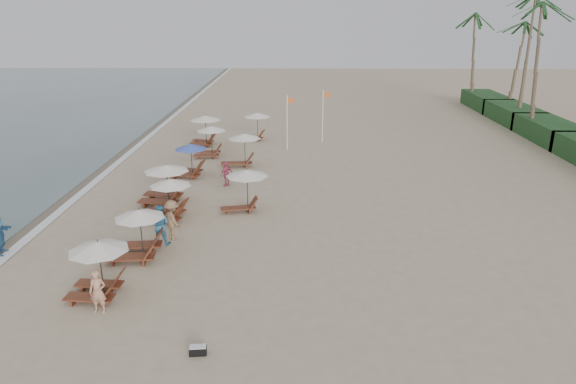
{
  "coord_description": "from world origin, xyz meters",
  "views": [
    {
      "loc": [
        1.26,
        -19.86,
        9.91
      ],
      "look_at": [
        0.86,
        4.97,
        1.3
      ],
      "focal_mm": 32.29,
      "sensor_mm": 36.0,
      "label": 1
    }
  ],
  "objects_px": {
    "lounger_station_5": "(209,141)",
    "inland_station_2": "(255,123)",
    "lounger_station_4": "(188,161)",
    "beachgoer_near": "(98,291)",
    "lounger_station_2": "(167,199)",
    "beachgoer_far_a": "(226,174)",
    "flag_pole_near": "(288,120)",
    "inland_station_1": "(241,148)",
    "lounger_station_1": "(135,236)",
    "inland_station_0": "(244,185)",
    "lounger_station_6": "(204,128)",
    "lounger_station_0": "(96,268)",
    "beachgoer_mid_a": "(160,225)",
    "duffel_bag": "(198,350)",
    "lounger_station_3": "(163,184)",
    "beachgoer_mid_b": "(172,220)"
  },
  "relations": [
    {
      "from": "duffel_bag",
      "to": "flag_pole_near",
      "type": "relative_size",
      "value": 0.13
    },
    {
      "from": "lounger_station_1",
      "to": "lounger_station_5",
      "type": "distance_m",
      "value": 16.41
    },
    {
      "from": "lounger_station_3",
      "to": "lounger_station_6",
      "type": "bearing_deg",
      "value": 89.98
    },
    {
      "from": "lounger_station_4",
      "to": "inland_station_0",
      "type": "height_order",
      "value": "inland_station_0"
    },
    {
      "from": "lounger_station_6",
      "to": "beachgoer_mid_b",
      "type": "bearing_deg",
      "value": -84.88
    },
    {
      "from": "beachgoer_mid_a",
      "to": "beachgoer_near",
      "type": "bearing_deg",
      "value": 84.56
    },
    {
      "from": "lounger_station_0",
      "to": "lounger_station_5",
      "type": "distance_m",
      "value": 19.69
    },
    {
      "from": "lounger_station_0",
      "to": "beachgoer_near",
      "type": "xyz_separation_m",
      "value": [
        0.42,
        -1.06,
        -0.37
      ]
    },
    {
      "from": "lounger_station_4",
      "to": "lounger_station_6",
      "type": "xyz_separation_m",
      "value": [
        -0.37,
        8.23,
        0.32
      ]
    },
    {
      "from": "lounger_station_0",
      "to": "inland_station_0",
      "type": "distance_m",
      "value": 9.91
    },
    {
      "from": "lounger_station_3",
      "to": "lounger_station_4",
      "type": "bearing_deg",
      "value": 85.68
    },
    {
      "from": "lounger_station_4",
      "to": "beachgoer_near",
      "type": "bearing_deg",
      "value": -89.78
    },
    {
      "from": "lounger_station_4",
      "to": "flag_pole_near",
      "type": "bearing_deg",
      "value": 47.64
    },
    {
      "from": "lounger_station_0",
      "to": "lounger_station_6",
      "type": "xyz_separation_m",
      "value": [
        -0.02,
        23.18,
        0.17
      ]
    },
    {
      "from": "lounger_station_1",
      "to": "lounger_station_5",
      "type": "relative_size",
      "value": 1.1
    },
    {
      "from": "lounger_station_0",
      "to": "lounger_station_1",
      "type": "bearing_deg",
      "value": 82.56
    },
    {
      "from": "duffel_bag",
      "to": "inland_station_0",
      "type": "bearing_deg",
      "value": 88.82
    },
    {
      "from": "inland_station_1",
      "to": "inland_station_2",
      "type": "bearing_deg",
      "value": 87.31
    },
    {
      "from": "lounger_station_2",
      "to": "beachgoer_far_a",
      "type": "bearing_deg",
      "value": 66.21
    },
    {
      "from": "lounger_station_5",
      "to": "inland_station_2",
      "type": "xyz_separation_m",
      "value": [
        2.92,
        5.39,
        0.25
      ]
    },
    {
      "from": "inland_station_0",
      "to": "inland_station_1",
      "type": "bearing_deg",
      "value": 96.93
    },
    {
      "from": "lounger_station_6",
      "to": "inland_station_2",
      "type": "relative_size",
      "value": 0.97
    },
    {
      "from": "lounger_station_1",
      "to": "inland_station_1",
      "type": "xyz_separation_m",
      "value": [
        3.08,
        13.98,
        0.33
      ]
    },
    {
      "from": "beachgoer_far_a",
      "to": "inland_station_0",
      "type": "bearing_deg",
      "value": 62.59
    },
    {
      "from": "lounger_station_0",
      "to": "beachgoer_mid_a",
      "type": "relative_size",
      "value": 1.3
    },
    {
      "from": "beachgoer_mid_b",
      "to": "flag_pole_near",
      "type": "bearing_deg",
      "value": -59.86
    },
    {
      "from": "inland_station_0",
      "to": "lounger_station_0",
      "type": "bearing_deg",
      "value": -117.18
    },
    {
      "from": "lounger_station_5",
      "to": "inland_station_0",
      "type": "height_order",
      "value": "lounger_station_5"
    },
    {
      "from": "beachgoer_mid_a",
      "to": "lounger_station_4",
      "type": "bearing_deg",
      "value": -83.69
    },
    {
      "from": "inland_station_2",
      "to": "inland_station_1",
      "type": "bearing_deg",
      "value": -92.69
    },
    {
      "from": "lounger_station_0",
      "to": "inland_station_2",
      "type": "xyz_separation_m",
      "value": [
        3.87,
        25.06,
        0.24
      ]
    },
    {
      "from": "inland_station_1",
      "to": "lounger_station_4",
      "type": "bearing_deg",
      "value": -143.84
    },
    {
      "from": "beachgoer_far_a",
      "to": "beachgoer_near",
      "type": "bearing_deg",
      "value": 32.46
    },
    {
      "from": "beachgoer_near",
      "to": "beachgoer_mid_a",
      "type": "bearing_deg",
      "value": 83.86
    },
    {
      "from": "lounger_station_1",
      "to": "beachgoer_mid_a",
      "type": "height_order",
      "value": "lounger_station_1"
    },
    {
      "from": "beachgoer_near",
      "to": "inland_station_0",
      "type": "bearing_deg",
      "value": 68.61
    },
    {
      "from": "lounger_station_3",
      "to": "beachgoer_mid_b",
      "type": "relative_size",
      "value": 1.49
    },
    {
      "from": "lounger_station_4",
      "to": "lounger_station_1",
      "type": "bearing_deg",
      "value": -89.64
    },
    {
      "from": "lounger_station_0",
      "to": "inland_station_2",
      "type": "bearing_deg",
      "value": 81.22
    },
    {
      "from": "lounger_station_0",
      "to": "flag_pole_near",
      "type": "xyz_separation_m",
      "value": [
        6.6,
        21.79,
        1.15
      ]
    },
    {
      "from": "lounger_station_4",
      "to": "lounger_station_6",
      "type": "height_order",
      "value": "lounger_station_6"
    },
    {
      "from": "inland_station_0",
      "to": "inland_station_1",
      "type": "height_order",
      "value": "same"
    },
    {
      "from": "lounger_station_1",
      "to": "inland_station_0",
      "type": "height_order",
      "value": "inland_station_0"
    },
    {
      "from": "lounger_station_5",
      "to": "beachgoer_mid_a",
      "type": "bearing_deg",
      "value": -89.25
    },
    {
      "from": "duffel_bag",
      "to": "flag_pole_near",
      "type": "distance_m",
      "value": 25.39
    },
    {
      "from": "lounger_station_4",
      "to": "flag_pole_near",
      "type": "xyz_separation_m",
      "value": [
        6.24,
        6.85,
        1.31
      ]
    },
    {
      "from": "lounger_station_3",
      "to": "inland_station_1",
      "type": "bearing_deg",
      "value": 64.15
    },
    {
      "from": "inland_station_2",
      "to": "beachgoer_far_a",
      "type": "xyz_separation_m",
      "value": [
        -0.8,
        -12.1,
        -0.66
      ]
    },
    {
      "from": "lounger_station_2",
      "to": "beachgoer_far_a",
      "type": "distance_m",
      "value": 5.75
    },
    {
      "from": "beachgoer_mid_a",
      "to": "duffel_bag",
      "type": "xyz_separation_m",
      "value": [
        3.13,
        -8.0,
        -0.78
      ]
    }
  ]
}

